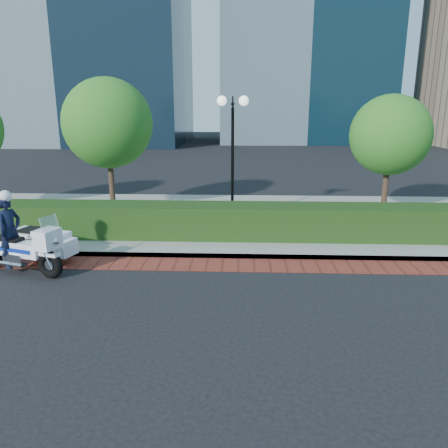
{
  "coord_description": "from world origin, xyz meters",
  "views": [
    {
      "loc": [
        1.32,
        -9.28,
        4.07
      ],
      "look_at": [
        0.85,
        1.95,
        1.0
      ],
      "focal_mm": 35.0,
      "sensor_mm": 36.0,
      "label": 1
    }
  ],
  "objects_px": {
    "lamppost": "(233,140)",
    "police_motorcycle": "(26,241)",
    "tree_b": "(108,123)",
    "tree_c": "(390,135)"
  },
  "relations": [
    {
      "from": "police_motorcycle",
      "to": "lamppost",
      "type": "bearing_deg",
      "value": 56.6
    },
    {
      "from": "tree_b",
      "to": "police_motorcycle",
      "type": "distance_m",
      "value": 6.06
    },
    {
      "from": "lamppost",
      "to": "tree_c",
      "type": "xyz_separation_m",
      "value": [
        5.5,
        1.3,
        0.09
      ]
    },
    {
      "from": "tree_b",
      "to": "tree_c",
      "type": "height_order",
      "value": "tree_b"
    },
    {
      "from": "lamppost",
      "to": "police_motorcycle",
      "type": "distance_m",
      "value": 6.96
    },
    {
      "from": "tree_b",
      "to": "tree_c",
      "type": "xyz_separation_m",
      "value": [
        10.0,
        -0.0,
        -0.39
      ]
    },
    {
      "from": "tree_b",
      "to": "police_motorcycle",
      "type": "height_order",
      "value": "tree_b"
    },
    {
      "from": "lamppost",
      "to": "tree_c",
      "type": "bearing_deg",
      "value": 13.3
    },
    {
      "from": "tree_b",
      "to": "police_motorcycle",
      "type": "bearing_deg",
      "value": -97.08
    },
    {
      "from": "lamppost",
      "to": "police_motorcycle",
      "type": "relative_size",
      "value": 1.67
    }
  ]
}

